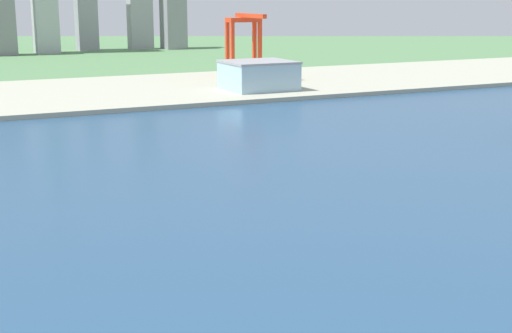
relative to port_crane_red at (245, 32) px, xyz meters
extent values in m
plane|color=#4D784B|center=(-135.92, -217.23, -31.09)|extent=(2400.00, 2400.00, 0.00)
cube|color=navy|center=(-135.92, -277.23, -31.02)|extent=(840.00, 360.00, 0.15)
cube|color=#9FA08C|center=(-135.92, -27.23, -29.84)|extent=(840.00, 140.00, 2.50)
cube|color=red|center=(-9.63, -2.20, -11.16)|extent=(2.20, 2.20, 34.86)
cube|color=red|center=(9.63, -2.20, -11.16)|extent=(2.20, 2.20, 34.86)
cube|color=red|center=(-9.63, 5.80, -11.16)|extent=(2.20, 2.20, 34.86)
cube|color=red|center=(9.63, 5.80, -11.16)|extent=(2.20, 2.20, 34.86)
cube|color=red|center=(0.00, 1.80, 7.67)|extent=(21.66, 10.00, 2.80)
cube|color=red|center=(0.00, -8.38, 10.47)|extent=(2.60, 40.70, 2.60)
cube|color=#99BCD1|center=(-20.57, -62.39, -21.18)|extent=(36.00, 33.76, 14.82)
cube|color=gray|center=(-20.57, -62.39, -13.18)|extent=(36.72, 34.44, 1.20)
cube|color=gray|center=(-27.83, 316.38, 17.28)|extent=(19.67, 19.69, 96.75)
cube|color=gray|center=(57.74, 298.79, -2.84)|extent=(21.26, 25.25, 56.50)
camera|label=1|loc=(-200.62, -432.55, 22.86)|focal=51.76mm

